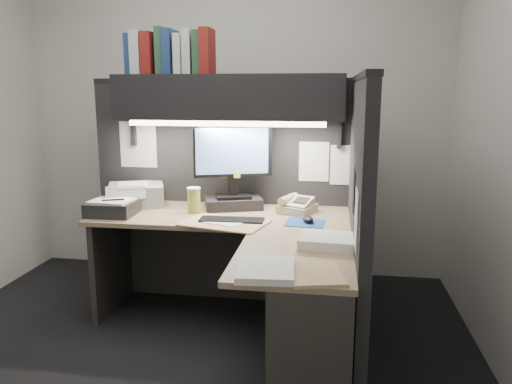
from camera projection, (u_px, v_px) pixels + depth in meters
floor at (186, 355)px, 2.97m from camera, size 3.50×3.50×0.00m
wall_back at (233, 114)px, 4.15m from camera, size 3.50×0.04×2.70m
partition_back at (223, 192)px, 3.71m from camera, size 1.90×0.06×1.60m
partition_right at (357, 224)px, 2.84m from camera, size 0.06×1.50×1.60m
desk at (257, 289)px, 2.82m from camera, size 1.70×1.53×0.73m
overhead_shelf at (229, 97)px, 3.38m from camera, size 1.55×0.34×0.30m
task_light_tube at (225, 124)px, 3.28m from camera, size 1.32×0.04×0.04m
monitor at (233, 176)px, 3.46m from camera, size 0.53×0.35×0.59m
keyboard at (232, 220)px, 3.15m from camera, size 0.41×0.15×0.02m
mousepad at (305, 223)px, 3.12m from camera, size 0.26×0.24×0.00m
mouse at (308, 219)px, 3.12m from camera, size 0.09×0.12×0.04m
telephone at (297, 206)px, 3.38m from camera, size 0.28×0.29×0.09m
coffee_cup at (194, 201)px, 3.37m from camera, size 0.11×0.11×0.16m
printer at (136, 195)px, 3.60m from camera, size 0.47×0.44×0.15m
notebook_stack at (112, 208)px, 3.31m from camera, size 0.31×0.26×0.09m
open_folder at (225, 223)px, 3.11m from camera, size 0.58×0.45×0.01m
paper_stack_a at (327, 241)px, 2.66m from camera, size 0.31×0.27×0.06m
paper_stack_b at (266, 269)px, 2.27m from camera, size 0.28×0.34×0.03m
manila_stack at (316, 274)px, 2.23m from camera, size 0.29×0.34×0.02m
binder_row at (171, 53)px, 3.38m from camera, size 0.59×0.25×0.31m
pinned_papers at (269, 167)px, 3.24m from camera, size 1.76×1.31×0.51m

